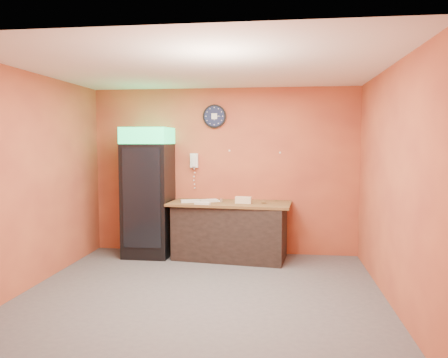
# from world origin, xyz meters

# --- Properties ---
(floor) EXTENTS (4.50, 4.50, 0.00)m
(floor) POSITION_xyz_m (0.00, 0.00, 0.00)
(floor) COLOR #47474C
(floor) RESTS_ON ground
(back_wall) EXTENTS (4.50, 0.02, 2.80)m
(back_wall) POSITION_xyz_m (0.00, 2.00, 1.40)
(back_wall) COLOR #CB6339
(back_wall) RESTS_ON floor
(left_wall) EXTENTS (0.02, 4.00, 2.80)m
(left_wall) POSITION_xyz_m (-2.25, 0.00, 1.40)
(left_wall) COLOR #CB6339
(left_wall) RESTS_ON floor
(right_wall) EXTENTS (0.02, 4.00, 2.80)m
(right_wall) POSITION_xyz_m (2.25, 0.00, 1.40)
(right_wall) COLOR #CB6339
(right_wall) RESTS_ON floor
(ceiling) EXTENTS (4.50, 4.00, 0.02)m
(ceiling) POSITION_xyz_m (0.00, 0.00, 2.80)
(ceiling) COLOR white
(ceiling) RESTS_ON back_wall
(beverage_cooler) EXTENTS (0.75, 0.76, 2.13)m
(beverage_cooler) POSITION_xyz_m (-1.22, 1.60, 1.04)
(beverage_cooler) COLOR black
(beverage_cooler) RESTS_ON floor
(prep_counter) EXTENTS (1.85, 0.99, 0.88)m
(prep_counter) POSITION_xyz_m (0.16, 1.61, 0.44)
(prep_counter) COLOR black
(prep_counter) RESTS_ON floor
(wall_clock) EXTENTS (0.40, 0.06, 0.40)m
(wall_clock) POSITION_xyz_m (-0.15, 1.97, 2.33)
(wall_clock) COLOR black
(wall_clock) RESTS_ON back_wall
(wall_phone) EXTENTS (0.13, 0.11, 0.24)m
(wall_phone) POSITION_xyz_m (-0.50, 1.95, 1.58)
(wall_phone) COLOR white
(wall_phone) RESTS_ON back_wall
(butcher_paper) EXTENTS (2.00, 1.01, 0.04)m
(butcher_paper) POSITION_xyz_m (0.16, 1.61, 0.90)
(butcher_paper) COLOR brown
(butcher_paper) RESTS_ON prep_counter
(sub_roll_stack) EXTENTS (0.26, 0.12, 0.11)m
(sub_roll_stack) POSITION_xyz_m (0.38, 1.49, 0.98)
(sub_roll_stack) COLOR beige
(sub_roll_stack) RESTS_ON butcher_paper
(wrapped_sandwich_left) EXTENTS (0.32, 0.21, 0.04)m
(wrapped_sandwich_left) POSITION_xyz_m (-0.48, 1.50, 0.95)
(wrapped_sandwich_left) COLOR beige
(wrapped_sandwich_left) RESTS_ON butcher_paper
(wrapped_sandwich_mid) EXTENTS (0.26, 0.13, 0.04)m
(wrapped_sandwich_mid) POSITION_xyz_m (-0.24, 1.31, 0.94)
(wrapped_sandwich_mid) COLOR beige
(wrapped_sandwich_mid) RESTS_ON butcher_paper
(wrapped_sandwich_right) EXTENTS (0.31, 0.24, 0.04)m
(wrapped_sandwich_right) POSITION_xyz_m (-0.20, 1.60, 0.94)
(wrapped_sandwich_right) COLOR beige
(wrapped_sandwich_right) RESTS_ON butcher_paper
(kitchen_tool) EXTENTS (0.05, 0.05, 0.05)m
(kitchen_tool) POSITION_xyz_m (0.01, 1.63, 0.95)
(kitchen_tool) COLOR silver
(kitchen_tool) RESTS_ON butcher_paper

